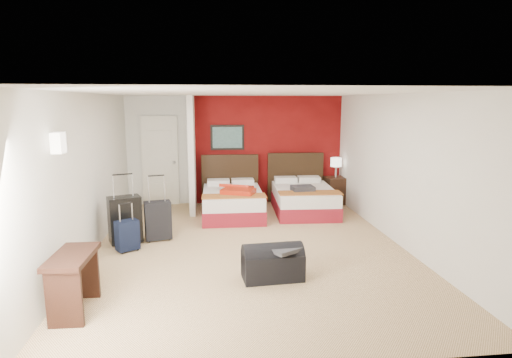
{
  "coord_description": "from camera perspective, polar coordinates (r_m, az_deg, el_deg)",
  "views": [
    {
      "loc": [
        -0.66,
        -6.63,
        2.38
      ],
      "look_at": [
        0.19,
        0.8,
        1.0
      ],
      "focal_mm": 29.75,
      "sensor_mm": 36.0,
      "label": 1
    }
  ],
  "objects": [
    {
      "name": "ground",
      "position": [
        7.08,
        -0.83,
        -9.2
      ],
      "size": [
        6.5,
        6.5,
        0.0
      ],
      "primitive_type": "plane",
      "color": "#D9B785",
      "rests_on": "ground"
    },
    {
      "name": "room_walls",
      "position": [
        8.16,
        -11.72,
        2.32
      ],
      "size": [
        5.02,
        6.52,
        2.5
      ],
      "color": "silver",
      "rests_on": "ground"
    },
    {
      "name": "red_accent_panel",
      "position": [
        10.03,
        1.59,
        3.97
      ],
      "size": [
        3.5,
        0.04,
        2.5
      ],
      "primitive_type": "cube",
      "color": "maroon",
      "rests_on": "ground"
    },
    {
      "name": "partition_wall",
      "position": [
        9.32,
        -8.6,
        3.36
      ],
      "size": [
        0.12,
        1.2,
        2.5
      ],
      "primitive_type": "cube",
      "color": "silver",
      "rests_on": "ground"
    },
    {
      "name": "entry_door",
      "position": [
        9.98,
        -12.76,
        2.39
      ],
      "size": [
        0.82,
        0.06,
        2.05
      ],
      "primitive_type": "cube",
      "color": "silver",
      "rests_on": "ground"
    },
    {
      "name": "bed_left",
      "position": [
        8.92,
        -3.17,
        -3.29
      ],
      "size": [
        1.26,
        1.79,
        0.53
      ],
      "primitive_type": "cube",
      "rotation": [
        0.0,
        0.0,
        -0.02
      ],
      "color": "silver",
      "rests_on": "ground"
    },
    {
      "name": "bed_right",
      "position": [
        9.23,
        6.45,
        -2.84
      ],
      "size": [
        1.34,
        1.85,
        0.54
      ],
      "primitive_type": "cube",
      "rotation": [
        0.0,
        0.0,
        -0.05
      ],
      "color": "white",
      "rests_on": "ground"
    },
    {
      "name": "red_suitcase_open",
      "position": [
        8.76,
        -2.5,
        -1.39
      ],
      "size": [
        0.94,
        1.06,
        0.11
      ],
      "primitive_type": "cube",
      "rotation": [
        0.0,
        0.0,
        -0.4
      ],
      "color": "red",
      "rests_on": "bed_left"
    },
    {
      "name": "jacket_bundle",
      "position": [
        8.86,
        6.3,
        -1.28
      ],
      "size": [
        0.47,
        0.39,
        0.11
      ],
      "primitive_type": "cube",
      "rotation": [
        0.0,
        0.0,
        0.07
      ],
      "color": "#36353A",
      "rests_on": "bed_right"
    },
    {
      "name": "nightstand",
      "position": [
        10.13,
        10.59,
        -1.51
      ],
      "size": [
        0.5,
        0.5,
        0.63
      ],
      "primitive_type": "cube",
      "rotation": [
        0.0,
        0.0,
        0.13
      ],
      "color": "black",
      "rests_on": "ground"
    },
    {
      "name": "table_lamp",
      "position": [
        10.03,
        10.7,
        1.52
      ],
      "size": [
        0.28,
        0.28,
        0.46
      ],
      "primitive_type": "cylinder",
      "rotation": [
        0.0,
        0.0,
        0.08
      ],
      "color": "silver",
      "rests_on": "nightstand"
    },
    {
      "name": "suitcase_black",
      "position": [
        7.5,
        -17.19,
        -5.41
      ],
      "size": [
        0.6,
        0.49,
        0.78
      ],
      "primitive_type": "cube",
      "rotation": [
        0.0,
        0.0,
        0.37
      ],
      "color": "black",
      "rests_on": "ground"
    },
    {
      "name": "suitcase_charcoal",
      "position": [
        7.55,
        -13.03,
        -5.62
      ],
      "size": [
        0.49,
        0.36,
        0.65
      ],
      "primitive_type": "cube",
      "rotation": [
        0.0,
        0.0,
        0.23
      ],
      "color": "black",
      "rests_on": "ground"
    },
    {
      "name": "suitcase_navy",
      "position": [
        7.14,
        -16.91,
        -7.46
      ],
      "size": [
        0.4,
        0.36,
        0.48
      ],
      "primitive_type": "cube",
      "rotation": [
        0.0,
        0.0,
        0.58
      ],
      "color": "black",
      "rests_on": "ground"
    },
    {
      "name": "duffel_bag",
      "position": [
        5.85,
        2.24,
        -11.39
      ],
      "size": [
        0.83,
        0.49,
        0.41
      ],
      "primitive_type": "cube",
      "rotation": [
        0.0,
        0.0,
        0.07
      ],
      "color": "black",
      "rests_on": "ground"
    },
    {
      "name": "jacket_draped",
      "position": [
        5.74,
        3.84,
        -9.36
      ],
      "size": [
        0.52,
        0.5,
        0.05
      ],
      "primitive_type": "cube",
      "rotation": [
        0.0,
        0.0,
        0.55
      ],
      "color": "#36363B",
      "rests_on": "duffel_bag"
    },
    {
      "name": "desk",
      "position": [
        5.36,
        -23.26,
        -12.73
      ],
      "size": [
        0.44,
        0.84,
        0.69
      ],
      "primitive_type": "cube",
      "rotation": [
        0.0,
        0.0,
        -0.03
      ],
      "color": "black",
      "rests_on": "ground"
    }
  ]
}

